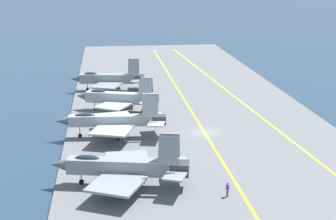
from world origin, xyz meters
The scene contains 9 objects.
ground_plane centered at (0.00, 0.00, 0.00)m, with size 2000.00×2000.00×0.00m, color #23384C.
carrier_deck centered at (0.00, 0.00, 0.20)m, with size 188.22×43.31×0.40m, color slate.
deck_stripe_foul_line centered at (0.00, -11.91, 0.40)m, with size 169.40×0.36×0.01m, color yellow.
deck_stripe_centerline centered at (0.00, 0.00, 0.40)m, with size 169.40×0.36×0.01m, color yellow.
parked_jet_nearest centered at (-18.79, 13.64, 2.83)m, with size 14.15×16.73×6.59m.
parked_jet_second centered at (-0.32, 14.25, 3.08)m, with size 13.24×17.08×6.73m.
parked_jet_third centered at (14.60, 13.13, 2.84)m, with size 12.89×15.46×6.31m.
parked_jet_fourth centered at (30.78, 14.59, 2.96)m, with size 14.39×15.67×6.74m.
crew_purple_vest centered at (-23.27, 1.86, 1.35)m, with size 0.41×0.46×1.73m.
Camera 1 is at (-75.82, 15.14, 25.64)m, focal length 55.00 mm.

